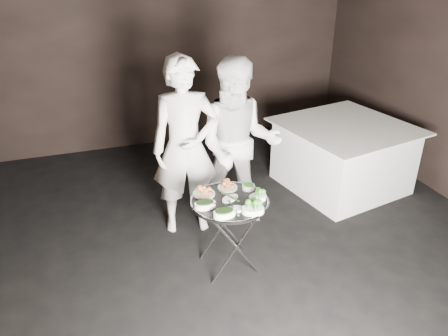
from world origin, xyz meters
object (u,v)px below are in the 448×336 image
object	(u,v)px
tray_stand	(229,231)
serving_tray	(230,202)
waiter_right	(239,145)
dining_table	(342,156)
waiter_left	(185,148)

from	to	relation	value
tray_stand	serving_tray	world-z (taller)	serving_tray
waiter_right	dining_table	xyz separation A→B (m)	(1.48, 0.32, -0.49)
dining_table	serving_tray	bearing A→B (deg)	-150.52
serving_tray	waiter_left	bearing A→B (deg)	103.66
waiter_right	serving_tray	bearing A→B (deg)	-96.96
tray_stand	waiter_left	distance (m)	0.95
waiter_left	dining_table	world-z (taller)	waiter_left
tray_stand	serving_tray	distance (m)	0.31
serving_tray	waiter_left	size ratio (longest dim) A/B	0.38
waiter_right	dining_table	distance (m)	1.59
waiter_left	waiter_right	distance (m)	0.54
tray_stand	waiter_right	size ratio (longest dim) A/B	0.39
tray_stand	waiter_right	world-z (taller)	waiter_right
waiter_left	dining_table	xyz separation A→B (m)	(2.02, 0.26, -0.51)
tray_stand	dining_table	distance (m)	2.10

